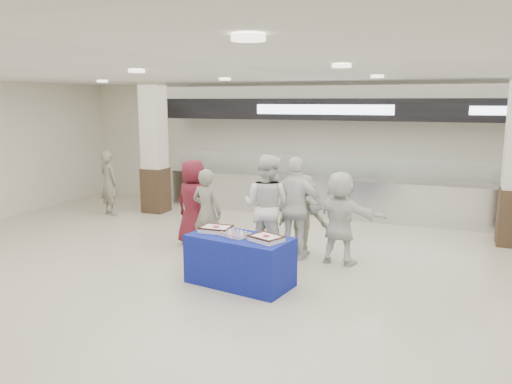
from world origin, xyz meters
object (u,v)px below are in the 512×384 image
at_px(sheet_cake_right, 266,238).
at_px(soldier_a, 207,212).
at_px(cupcake_tray, 236,234).
at_px(sheet_cake_left, 216,228).
at_px(civilian_maroon, 193,203).
at_px(chef_tall, 267,207).
at_px(soldier_bg, 109,183).
at_px(civilian_white, 340,218).
at_px(soldier_b, 303,215).
at_px(display_table, 240,260).
at_px(chef_short, 296,208).

distance_m(sheet_cake_right, soldier_a, 2.02).
bearing_deg(sheet_cake_right, cupcake_tray, 173.50).
distance_m(sheet_cake_left, cupcake_tray, 0.43).
height_order(civilian_maroon, soldier_a, civilian_maroon).
relative_size(soldier_a, chef_tall, 0.85).
relative_size(civilian_maroon, soldier_bg, 1.06).
xyz_separation_m(soldier_a, soldier_bg, (-3.69, 2.01, -0.00)).
xyz_separation_m(civilian_maroon, civilian_white, (2.85, -0.07, -0.03)).
xyz_separation_m(sheet_cake_left, soldier_b, (0.89, 1.73, -0.08)).
xyz_separation_m(display_table, soldier_b, (0.44, 1.85, 0.35)).
distance_m(chef_short, soldier_bg, 5.49).
relative_size(civilian_maroon, chef_tall, 0.90).
bearing_deg(chef_tall, cupcake_tray, 98.10).
distance_m(chef_tall, soldier_bg, 5.07).
bearing_deg(sheet_cake_left, sheet_cake_right, -13.05).
distance_m(sheet_cake_left, civilian_maroon, 1.93).
bearing_deg(sheet_cake_right, display_table, 169.08).
xyz_separation_m(display_table, chef_tall, (-0.09, 1.40, 0.54)).
height_order(sheet_cake_right, chef_short, chef_short).
relative_size(civilian_white, soldier_bg, 1.02).
distance_m(cupcake_tray, soldier_a, 1.61).
bearing_deg(soldier_a, soldier_b, -150.81).
xyz_separation_m(sheet_cake_right, cupcake_tray, (-0.51, 0.06, -0.01)).
relative_size(soldier_a, soldier_bg, 1.00).
bearing_deg(civilian_maroon, display_table, 147.92).
bearing_deg(sheet_cake_right, civilian_maroon, 141.20).
bearing_deg(sheet_cake_left, soldier_bg, 145.27).
distance_m(display_table, chef_short, 1.67).
xyz_separation_m(soldier_b, soldier_bg, (-5.27, 1.31, 0.06)).
height_order(display_table, civilian_white, civilian_white).
xyz_separation_m(display_table, sheet_cake_right, (0.46, -0.09, 0.42)).
xyz_separation_m(soldier_a, chef_tall, (1.05, 0.24, 0.14)).
distance_m(display_table, sheet_cake_right, 0.63).
height_order(cupcake_tray, soldier_a, soldier_a).
distance_m(sheet_cake_right, soldier_b, 1.94).
height_order(sheet_cake_left, soldier_bg, soldier_bg).
xyz_separation_m(chef_short, soldier_b, (0.03, 0.32, -0.18)).
height_order(cupcake_tray, civilian_white, civilian_white).
distance_m(chef_short, soldier_b, 0.37).
relative_size(display_table, sheet_cake_left, 3.30).
bearing_deg(soldier_b, civilian_white, 160.87).
bearing_deg(cupcake_tray, soldier_b, 75.49).
bearing_deg(display_table, cupcake_tray, -139.89).
bearing_deg(soldier_bg, sheet_cake_left, 165.54).
bearing_deg(chef_tall, display_table, 100.25).
bearing_deg(soldier_b, chef_tall, 43.99).
xyz_separation_m(sheet_cake_right, civilian_maroon, (-2.13, 1.71, 0.03)).
relative_size(sheet_cake_left, soldier_a, 0.30).
xyz_separation_m(civilian_maroon, chef_short, (2.08, -0.09, 0.07)).
relative_size(civilian_maroon, chef_short, 0.92).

